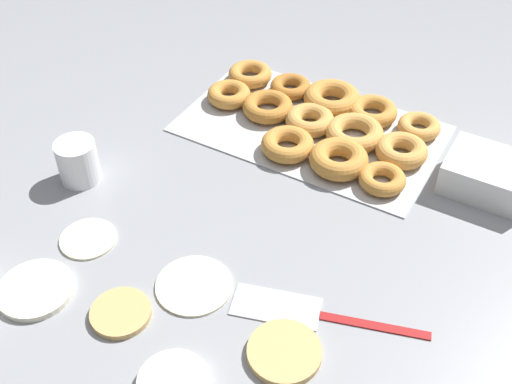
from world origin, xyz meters
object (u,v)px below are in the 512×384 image
Objects in this scene: pancake_0 at (88,238)px; pancake_4 at (36,290)px; pancake_1 at (284,352)px; pancake_6 at (174,383)px; spatula at (298,310)px; paper_cup at (78,162)px; pancake_3 at (194,284)px; pancake_2 at (121,313)px; donut_tray at (322,122)px; container_stack at (489,175)px.

pancake_4 is (-0.00, 0.12, 0.00)m from pancake_0.
pancake_0 is 0.89× the size of pancake_1.
pancake_1 and pancake_4 have the same top height.
pancake_6 is 0.33× the size of spatula.
paper_cup is (0.11, -0.11, 0.04)m from pancake_0.
pancake_4 is 0.39m from spatula.
pancake_3 is (-0.20, -0.00, 0.00)m from pancake_0.
spatula is at bearing -76.77° from pancake_1.
pancake_3 is at bearing -178.61° from pancake_0.
pancake_0 is at bearing -33.22° from pancake_2.
pancake_0 is at bearing 66.29° from donut_tray.
pancake_4 is at bearing 71.18° from donut_tray.
pancake_1 is at bearing 86.73° from spatula.
pancake_6 is 0.65m from container_stack.
donut_tray is at bearing -108.82° from pancake_4.
donut_tray is (-0.20, -0.58, 0.01)m from pancake_4.
pancake_2 is at bearing 57.38° from pancake_3.
pancake_2 is 0.92× the size of pancake_6.
paper_cup is 0.48m from spatula.
pancake_4 reaches higher than pancake_0.
pancake_3 is (-0.06, -0.10, -0.00)m from pancake_2.
container_stack reaches higher than pancake_0.
donut_tray is at bearing -89.64° from pancake_3.
container_stack is (-0.25, -0.60, 0.02)m from pancake_6.
pancake_1 is at bearing -166.04° from pancake_2.
pancake_2 is at bearing 54.41° from container_stack.
spatula is at bearing -155.39° from pancake_4.
pancake_2 is at bearing 83.82° from donut_tray.
pancake_1 is at bearing 174.94° from pancake_0.
container_stack is at bearing -139.71° from pancake_0.
pancake_0 is 0.81× the size of pancake_4.
pancake_2 reaches higher than spatula.
pancake_1 is at bearing -166.71° from pancake_4.
donut_tray is (0.00, -0.45, 0.01)m from pancake_3.
pancake_3 is 0.33m from paper_cup.
pancake_1 is 1.08× the size of pancake_6.
container_stack is (-0.52, -0.57, 0.02)m from pancake_4.
pancake_6 is at bearing 151.54° from pancake_0.
pancake_4 is at bearing 91.59° from pancake_0.
donut_tray reaches higher than pancake_1.
donut_tray reaches higher than spatula.
pancake_6 reaches higher than pancake_0.
donut_tray is 0.33m from container_stack.
paper_cup reaches higher than pancake_0.
donut_tray is 1.72× the size of spatula.
pancake_3 is 0.24m from pancake_4.
donut_tray is 6.32× the size of paper_cup.
pancake_1 reaches higher than pancake_2.
pancake_3 is at bearing -122.62° from pancake_2.
container_stack is at bearing 178.23° from donut_tray.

